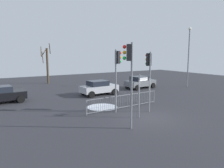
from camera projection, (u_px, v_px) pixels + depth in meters
name	position (u px, v px, depth m)	size (l,w,h in m)	color
ground_plane	(147.00, 117.00, 14.33)	(60.00, 60.00, 0.00)	#2D2D33
traffic_light_mid_left	(149.00, 68.00, 15.40)	(0.33, 0.57, 4.34)	slate
traffic_light_foreground_right	(129.00, 66.00, 11.72)	(0.53, 0.40, 4.83)	slate
traffic_light_foreground_left	(117.00, 67.00, 15.20)	(0.56, 0.36, 4.51)	slate
direction_sign_post	(140.00, 93.00, 14.11)	(0.79, 0.13, 2.90)	slate
pedestrian_guard_railing	(124.00, 101.00, 16.57)	(6.63, 0.49, 1.07)	slate
car_silver_trailing	(99.00, 87.00, 21.94)	(3.89, 2.10, 1.47)	#B2B5BA
car_black_mid	(1.00, 94.00, 18.24)	(3.95, 2.24, 1.47)	black
car_grey_far	(140.00, 82.00, 26.01)	(3.97, 2.30, 1.47)	slate
street_lamp	(189.00, 51.00, 26.49)	(0.36, 0.36, 7.36)	slate
bare_tree_left	(47.00, 64.00, 29.90)	(1.57, 1.56, 5.58)	#473828
snow_patch_kerb	(102.00, 107.00, 17.03)	(2.41, 2.41, 0.01)	silver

